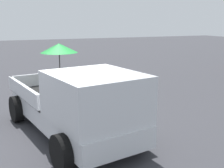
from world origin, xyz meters
TOP-DOWN VIEW (x-y plane):
  - ground_plane at (0.00, 0.00)m, footprint 80.00×80.00m
  - pickup_truck_main at (0.43, 0.09)m, footprint 5.29×2.93m

SIDE VIEW (x-z plane):
  - ground_plane at x=0.00m, z-range 0.00..0.00m
  - pickup_truck_main at x=0.43m, z-range -0.22..2.15m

